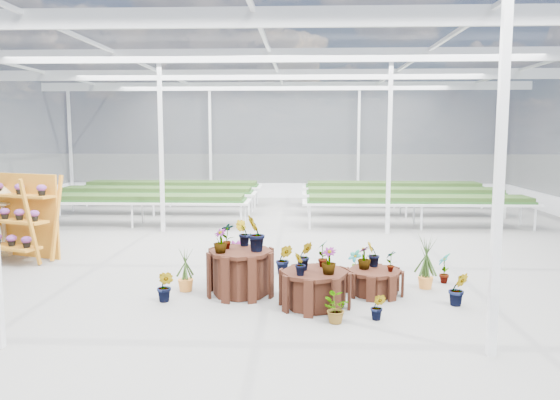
{
  "coord_description": "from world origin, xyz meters",
  "views": [
    {
      "loc": [
        0.73,
        -10.34,
        2.64
      ],
      "look_at": [
        0.29,
        0.56,
        1.3
      ],
      "focal_mm": 35.0,
      "sensor_mm": 36.0,
      "label": 1
    }
  ],
  "objects_px": {
    "plinth_tall": "(241,272)",
    "shelf_rack": "(14,218)",
    "bird_table": "(4,220)",
    "plinth_mid": "(315,289)",
    "plinth_low": "(374,282)"
  },
  "relations": [
    {
      "from": "plinth_tall",
      "to": "shelf_rack",
      "type": "bearing_deg",
      "value": 155.9
    },
    {
      "from": "shelf_rack",
      "to": "bird_table",
      "type": "xyz_separation_m",
      "value": [
        -0.5,
        0.47,
        -0.12
      ]
    },
    {
      "from": "plinth_tall",
      "to": "plinth_mid",
      "type": "bearing_deg",
      "value": -26.57
    },
    {
      "from": "shelf_rack",
      "to": "plinth_mid",
      "type": "bearing_deg",
      "value": -5.32
    },
    {
      "from": "plinth_tall",
      "to": "shelf_rack",
      "type": "xyz_separation_m",
      "value": [
        -4.96,
        2.22,
        0.53
      ]
    },
    {
      "from": "plinth_low",
      "to": "bird_table",
      "type": "relative_size",
      "value": 0.58
    },
    {
      "from": "plinth_tall",
      "to": "plinth_low",
      "type": "relative_size",
      "value": 1.19
    },
    {
      "from": "shelf_rack",
      "to": "plinth_tall",
      "type": "bearing_deg",
      "value": -4.83
    },
    {
      "from": "plinth_low",
      "to": "shelf_rack",
      "type": "bearing_deg",
      "value": 163.52
    },
    {
      "from": "shelf_rack",
      "to": "bird_table",
      "type": "height_order",
      "value": "shelf_rack"
    },
    {
      "from": "plinth_tall",
      "to": "bird_table",
      "type": "xyz_separation_m",
      "value": [
        -5.45,
        2.69,
        0.41
      ]
    },
    {
      "from": "plinth_tall",
      "to": "plinth_mid",
      "type": "xyz_separation_m",
      "value": [
        1.2,
        -0.6,
        -0.09
      ]
    },
    {
      "from": "plinth_low",
      "to": "bird_table",
      "type": "height_order",
      "value": "bird_table"
    },
    {
      "from": "plinth_low",
      "to": "shelf_rack",
      "type": "distance_m",
      "value": 7.49
    },
    {
      "from": "plinth_tall",
      "to": "plinth_low",
      "type": "xyz_separation_m",
      "value": [
        2.2,
        0.1,
        -0.17
      ]
    }
  ]
}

